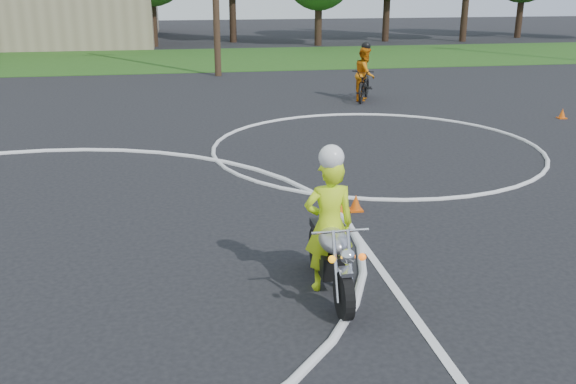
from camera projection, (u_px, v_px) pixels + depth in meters
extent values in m
cube|color=#1E4714|center=(111.00, 61.00, 32.34)|extent=(120.00, 10.00, 0.02)
torus|color=silver|center=(375.00, 147.00, 15.87)|extent=(8.10, 8.10, 0.10)
cylinder|color=black|center=(344.00, 295.00, 7.83)|extent=(0.13, 0.62, 0.62)
cylinder|color=black|center=(317.00, 249.00, 9.18)|extent=(0.13, 0.62, 0.62)
cube|color=black|center=(329.00, 262.00, 8.52)|extent=(0.30, 0.57, 0.31)
ellipsoid|color=#B2B1B6|center=(333.00, 240.00, 8.21)|extent=(0.38, 0.67, 0.29)
cube|color=black|center=(324.00, 229.00, 8.70)|extent=(0.28, 0.62, 0.10)
cylinder|color=silver|center=(336.00, 266.00, 7.78)|extent=(0.05, 0.37, 0.83)
cylinder|color=silver|center=(350.00, 265.00, 7.81)|extent=(0.05, 0.37, 0.83)
cube|color=silver|center=(345.00, 272.00, 7.71)|extent=(0.15, 0.23, 0.05)
cylinder|color=silver|center=(340.00, 231.00, 7.84)|extent=(0.72, 0.05, 0.04)
sphere|color=white|center=(348.00, 256.00, 7.56)|extent=(0.19, 0.19, 0.19)
sphere|color=#FE9D0C|center=(332.00, 259.00, 7.55)|extent=(0.09, 0.09, 0.09)
sphere|color=#FB5E0C|center=(362.00, 257.00, 7.62)|extent=(0.09, 0.09, 0.09)
cylinder|color=silver|center=(333.00, 255.00, 8.97)|extent=(0.09, 0.83, 0.08)
imported|color=#D5FF1A|center=(329.00, 225.00, 8.41)|extent=(0.67, 0.45, 1.83)
sphere|color=white|center=(331.00, 157.00, 8.07)|extent=(0.33, 0.33, 0.33)
imported|color=black|center=(365.00, 84.00, 21.86)|extent=(1.49, 2.18, 1.08)
imported|color=orange|center=(365.00, 74.00, 21.75)|extent=(0.98, 1.08, 1.80)
sphere|color=black|center=(366.00, 46.00, 21.46)|extent=(0.31, 0.31, 0.31)
cone|color=#DC530B|center=(562.00, 113.00, 19.15)|extent=(0.22, 0.22, 0.30)
cube|color=#DC530B|center=(562.00, 118.00, 19.19)|extent=(0.24, 0.24, 0.03)
cone|color=#DC530B|center=(356.00, 203.00, 11.55)|extent=(0.22, 0.22, 0.30)
cube|color=#DC530B|center=(356.00, 210.00, 11.59)|extent=(0.24, 0.24, 0.03)
cone|color=#DC530B|center=(340.00, 206.00, 11.38)|extent=(0.22, 0.22, 0.30)
cube|color=#DC530B|center=(340.00, 213.00, 11.42)|extent=(0.24, 0.24, 0.03)
cylinder|color=#382619|center=(153.00, 19.00, 38.69)|extent=(0.44, 0.44, 3.24)
cylinder|color=#382619|center=(233.00, 11.00, 41.25)|extent=(0.44, 0.44, 3.96)
cylinder|color=#382619|center=(318.00, 22.00, 39.42)|extent=(0.44, 0.44, 2.88)
cylinder|color=#382619|center=(386.00, 13.00, 41.98)|extent=(0.44, 0.44, 3.60)
cylinder|color=#382619|center=(465.00, 8.00, 41.74)|extent=(0.44, 0.44, 4.32)
cylinder|color=#382619|center=(520.00, 14.00, 44.58)|extent=(0.44, 0.44, 3.24)
cylinder|color=#382619|center=(87.00, 22.00, 39.04)|extent=(0.44, 0.44, 2.88)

